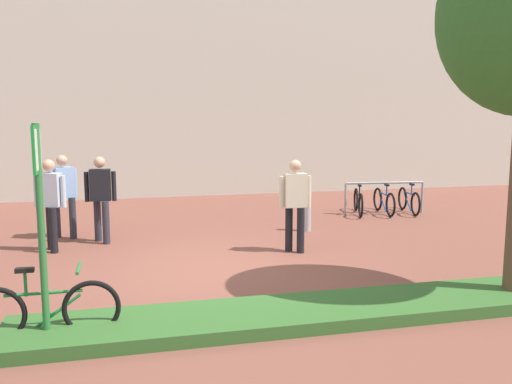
# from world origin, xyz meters

# --- Properties ---
(ground_plane) EXTENTS (60.00, 60.00, 0.00)m
(ground_plane) POSITION_xyz_m (0.00, 0.00, 0.00)
(ground_plane) COLOR brown
(building_facade) EXTENTS (28.00, 1.20, 10.00)m
(building_facade) POSITION_xyz_m (0.00, 8.82, 5.00)
(building_facade) COLOR beige
(building_facade) RESTS_ON ground
(planter_strip) EXTENTS (7.00, 1.10, 0.16)m
(planter_strip) POSITION_xyz_m (0.61, -2.36, 0.08)
(planter_strip) COLOR #336028
(planter_strip) RESTS_ON ground
(parking_sign_post) EXTENTS (0.08, 0.36, 2.45)m
(parking_sign_post) POSITION_xyz_m (-2.35, -2.36, 1.60)
(parking_sign_post) COLOR #2D7238
(parking_sign_post) RESTS_ON ground
(bike_at_sign) EXTENTS (1.68, 0.42, 0.86)m
(bike_at_sign) POSITION_xyz_m (-2.38, -2.27, 0.35)
(bike_at_sign) COLOR black
(bike_at_sign) RESTS_ON ground
(bike_rack_cluster) EXTENTS (2.10, 1.63, 0.83)m
(bike_rack_cluster) POSITION_xyz_m (5.01, 4.09, 0.35)
(bike_rack_cluster) COLOR #99999E
(bike_rack_cluster) RESTS_ON ground
(bollard_steel) EXTENTS (0.16, 0.16, 0.90)m
(bollard_steel) POSITION_xyz_m (2.40, 2.53, 0.45)
(bollard_steel) COLOR #ADADB2
(bollard_steel) RESTS_ON ground
(person_suited_navy) EXTENTS (0.61, 0.43, 1.72)m
(person_suited_navy) POSITION_xyz_m (-1.93, 2.48, 0.98)
(person_suited_navy) COLOR #2D2D38
(person_suited_navy) RESTS_ON ground
(person_shirt_white) EXTENTS (0.52, 0.42, 1.72)m
(person_shirt_white) POSITION_xyz_m (-2.69, 3.07, 0.98)
(person_shirt_white) COLOR #2D2D38
(person_shirt_white) RESTS_ON ground
(person_casual_tan) EXTENTS (0.58, 0.44, 1.72)m
(person_casual_tan) POSITION_xyz_m (-2.81, 1.99, 0.98)
(person_casual_tan) COLOR black
(person_casual_tan) RESTS_ON ground
(person_shirt_blue) EXTENTS (0.61, 0.31, 1.72)m
(person_shirt_blue) POSITION_xyz_m (1.58, 0.86, 0.98)
(person_shirt_blue) COLOR black
(person_shirt_blue) RESTS_ON ground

